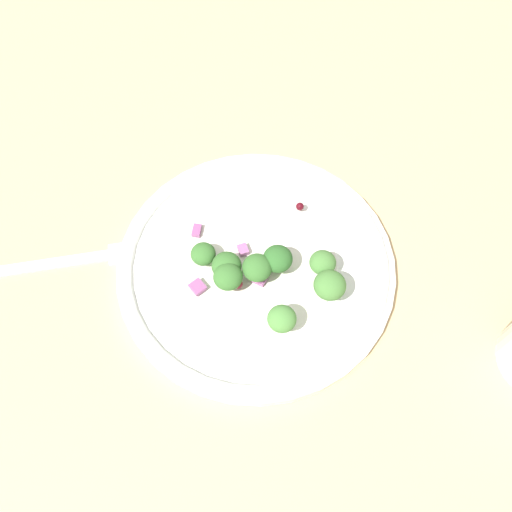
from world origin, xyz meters
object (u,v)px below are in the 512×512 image
(plate, at_px, (256,265))
(broccoli_floret_1, at_px, (223,264))
(broccoli_floret_0, at_px, (203,254))
(fork, at_px, (63,262))
(broccoli_floret_2, at_px, (255,271))

(plate, xyz_separation_m, broccoli_floret_1, (0.02, -0.02, 0.02))
(broccoli_floret_0, bearing_deg, broccoli_floret_1, 90.65)
(broccoli_floret_1, height_order, fork, broccoli_floret_1)
(broccoli_floret_2, relative_size, fork, 0.19)
(broccoli_floret_1, relative_size, broccoli_floret_2, 1.00)
(broccoli_floret_0, distance_m, fork, 0.14)
(broccoli_floret_0, relative_size, broccoli_floret_1, 0.85)
(broccoli_floret_2, bearing_deg, broccoli_floret_0, -80.91)
(broccoli_floret_2, bearing_deg, broccoli_floret_1, -75.10)
(plate, height_order, broccoli_floret_2, broccoli_floret_2)
(plate, height_order, broccoli_floret_1, broccoli_floret_1)
(broccoli_floret_0, xyz_separation_m, fork, (0.07, -0.12, -0.02))
(plate, distance_m, broccoli_floret_2, 0.03)
(plate, bearing_deg, broccoli_floret_1, -41.13)
(plate, xyz_separation_m, broccoli_floret_2, (0.02, 0.01, 0.02))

